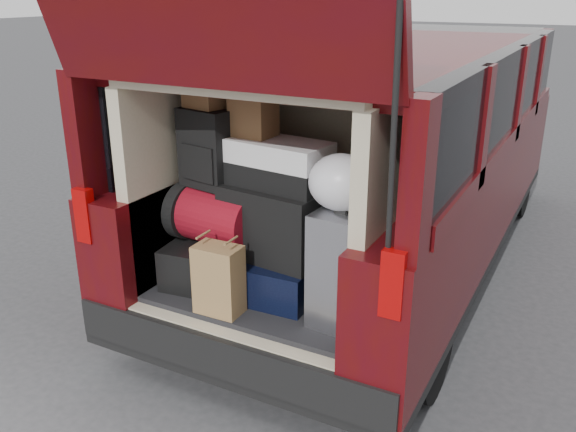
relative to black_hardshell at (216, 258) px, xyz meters
name	(u,v)px	position (x,y,z in m)	size (l,w,h in m)	color
ground	(258,387)	(0.38, -0.18, -0.67)	(80.00, 80.00, 0.00)	#333336
minivan	(377,159)	(0.38, 1.68, 0.24)	(1.90, 5.35, 2.77)	black
load_floor	(281,324)	(0.38, 0.10, -0.40)	(1.24, 1.05, 0.55)	black
black_hardshell	(216,258)	(0.00, 0.00, 0.00)	(0.44, 0.61, 0.24)	black
navy_hardshell	(283,275)	(0.45, 0.00, -0.01)	(0.41, 0.50, 0.22)	black
silver_roller	(346,265)	(0.86, -0.09, 0.18)	(0.25, 0.40, 0.60)	white
kraft_bag	(219,280)	(0.25, -0.34, 0.07)	(0.24, 0.15, 0.37)	olive
red_duffel	(217,216)	(0.05, -0.05, 0.28)	(0.50, 0.33, 0.33)	maroon
black_soft_case	(275,222)	(0.40, 0.00, 0.30)	(0.56, 0.33, 0.40)	black
backpack	(208,148)	(-0.01, -0.01, 0.66)	(0.30, 0.18, 0.43)	black
twotone_duffel	(278,163)	(0.40, 0.03, 0.62)	(0.55, 0.29, 0.25)	white
grocery_sack_lower	(206,89)	(-0.03, 0.02, 0.98)	(0.21, 0.17, 0.19)	brown
grocery_sack_upper	(253,116)	(0.24, 0.06, 0.85)	(0.22, 0.18, 0.22)	brown
plastic_bag_right	(341,182)	(0.83, -0.11, 0.62)	(0.32, 0.30, 0.28)	white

